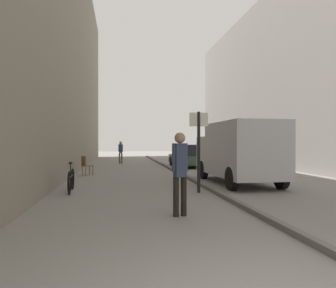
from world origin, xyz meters
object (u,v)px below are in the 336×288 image
object	(u,v)px
street_sign_post	(199,145)
cafe_chair_near_window	(86,164)
delivery_van	(238,151)
bicycle_leaning	(71,180)
parked_car	(189,156)
pedestrian_main_foreground	(180,168)
pedestrian_mid_block	(121,151)

from	to	relation	value
street_sign_post	cafe_chair_near_window	size ratio (longest dim) A/B	2.77
delivery_van	bicycle_leaning	world-z (taller)	delivery_van
delivery_van	parked_car	bearing A→B (deg)	90.07
pedestrian_main_foreground	bicycle_leaning	distance (m)	4.86
street_sign_post	cafe_chair_near_window	distance (m)	7.21
cafe_chair_near_window	pedestrian_mid_block	bearing A→B (deg)	137.44
delivery_van	pedestrian_main_foreground	bearing A→B (deg)	-124.13
parked_car	bicycle_leaning	size ratio (longest dim) A/B	2.42
pedestrian_main_foreground	pedestrian_mid_block	distance (m)	17.11
pedestrian_mid_block	cafe_chair_near_window	xyz separation A→B (m)	(-1.72, -8.16, -0.42)
pedestrian_main_foreground	street_sign_post	bearing A→B (deg)	56.34
pedestrian_main_foreground	parked_car	xyz separation A→B (m)	(3.20, 13.40, -0.35)
pedestrian_main_foreground	pedestrian_mid_block	size ratio (longest dim) A/B	1.10
pedestrian_main_foreground	street_sign_post	xyz separation A→B (m)	(1.22, 3.07, 0.48)
bicycle_leaning	parked_car	bearing A→B (deg)	54.76
street_sign_post	bicycle_leaning	distance (m)	4.32
parked_car	bicycle_leaning	distance (m)	11.31
street_sign_post	delivery_van	bearing A→B (deg)	-131.14
bicycle_leaning	delivery_van	bearing A→B (deg)	7.34
delivery_van	street_sign_post	distance (m)	2.82
pedestrian_mid_block	street_sign_post	world-z (taller)	street_sign_post
pedestrian_main_foreground	pedestrian_mid_block	xyz separation A→B (m)	(-1.19, 17.07, -0.10)
street_sign_post	pedestrian_main_foreground	bearing A→B (deg)	74.92
pedestrian_mid_block	parked_car	xyz separation A→B (m)	(4.39, -3.67, -0.25)
street_sign_post	bicycle_leaning	world-z (taller)	street_sign_post
parked_car	bicycle_leaning	bearing A→B (deg)	-125.29
pedestrian_mid_block	parked_car	distance (m)	5.72
pedestrian_mid_block	bicycle_leaning	bearing A→B (deg)	-93.90
delivery_van	parked_car	xyz separation A→B (m)	(-0.09, 8.44, -0.56)
pedestrian_mid_block	bicycle_leaning	world-z (taller)	pedestrian_mid_block
pedestrian_main_foreground	bicycle_leaning	size ratio (longest dim) A/B	1.04
delivery_van	bicycle_leaning	xyz separation A→B (m)	(-6.16, -1.10, -0.89)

